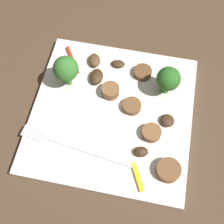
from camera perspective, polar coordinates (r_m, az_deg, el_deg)
The scene contains 17 objects.
ground_plane at distance 0.47m, azimuth -0.00°, elevation -0.73°, with size 1.40×1.40×0.00m, color #4C3826.
plate at distance 0.46m, azimuth -0.00°, elevation -0.37°, with size 0.25×0.25×0.01m, color white.
fork at distance 0.44m, azimuth -8.12°, elevation -6.39°, with size 0.18×0.04×0.00m.
broccoli_floret_0 at distance 0.46m, azimuth -8.88°, elevation 8.19°, with size 0.04×0.04×0.06m.
broccoli_floret_1 at distance 0.45m, azimuth 10.81°, elevation 6.21°, with size 0.04×0.04×0.05m.
sausage_slice_0 at distance 0.44m, azimuth 7.62°, elevation -4.00°, with size 0.03×0.03×0.01m, color brown.
sausage_slice_1 at distance 0.43m, azimuth 10.80°, elevation -10.97°, with size 0.03×0.03×0.01m, color brown.
sausage_slice_2 at distance 0.47m, azimuth -0.30°, elevation 4.11°, with size 0.03×0.03×0.02m, color brown.
sausage_slice_3 at distance 0.46m, azimuth 3.84°, elevation 1.12°, with size 0.03×0.03×0.01m, color brown.
sausage_slice_4 at distance 0.49m, azimuth 5.92°, elevation 7.60°, with size 0.03×0.03×0.01m, color brown.
mushroom_0 at distance 0.50m, azimuth 1.20°, elevation 9.25°, with size 0.02×0.01×0.01m, color #422B19.
mushroom_1 at distance 0.46m, azimuth 10.68°, elevation -1.12°, with size 0.02×0.02×0.01m, color #422B19.
mushroom_2 at distance 0.48m, azimuth -3.01°, elevation 6.83°, with size 0.03×0.02×0.01m, color #422B19.
mushroom_4 at distance 0.50m, azimuth -3.40°, elevation 9.93°, with size 0.03×0.02×0.01m, color brown.
mushroom_5 at distance 0.43m, azimuth 5.65°, elevation -7.63°, with size 0.02×0.02×0.01m, color #422B19.
pepper_strip_1 at distance 0.51m, azimuth -7.59°, elevation 9.94°, with size 0.06×0.00×0.00m, color red.
pepper_strip_3 at distance 0.42m, azimuth 4.98°, elevation -12.39°, with size 0.04×0.01×0.00m, color yellow.
Camera 1 is at (-0.04, 0.20, 0.42)m, focal length 47.44 mm.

